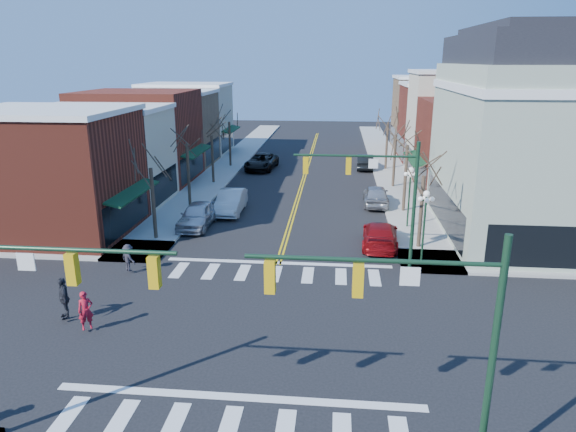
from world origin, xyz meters
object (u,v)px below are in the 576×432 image
(lamppost_midblock, at_px, (410,187))
(car_left_mid, at_px, (231,202))
(lamppost_corner, at_px, (425,214))
(car_right_near, at_px, (380,235))
(pedestrian_dark_a, at_px, (64,298))
(car_left_near, at_px, (197,215))
(pedestrian_red_a, at_px, (86,310))
(pedestrian_dark_b, at_px, (128,258))
(car_right_mid, at_px, (376,195))
(victorian_corner, at_px, (548,135))
(car_left_far, at_px, (262,162))
(car_right_far, at_px, (365,162))

(lamppost_midblock, xyz_separation_m, car_left_mid, (-13.00, 2.66, -2.11))
(lamppost_corner, bearing_deg, car_right_near, 129.15)
(car_left_mid, bearing_deg, pedestrian_dark_a, -103.38)
(car_left_near, height_order, pedestrian_red_a, pedestrian_red_a)
(pedestrian_red_a, height_order, pedestrian_dark_b, pedestrian_red_a)
(lamppost_corner, xyz_separation_m, pedestrian_dark_a, (-16.92, -8.41, -1.85))
(car_right_near, relative_size, car_right_mid, 1.09)
(lamppost_midblock, bearing_deg, pedestrian_dark_a, -138.62)
(pedestrian_dark_a, bearing_deg, lamppost_midblock, 97.43)
(victorian_corner, distance_m, car_right_near, 12.46)
(car_left_far, bearing_deg, pedestrian_dark_a, -92.04)
(victorian_corner, bearing_deg, car_left_mid, 171.56)
(car_left_near, xyz_separation_m, car_left_mid, (1.60, 3.72, 0.01))
(victorian_corner, relative_size, car_left_far, 2.37)
(car_left_far, xyz_separation_m, car_right_near, (10.83, -22.84, -0.07))
(car_left_near, height_order, car_right_mid, car_left_near)
(car_right_mid, distance_m, pedestrian_dark_a, 25.62)
(car_right_near, bearing_deg, lamppost_corner, 133.32)
(car_right_far, height_order, pedestrian_dark_a, pedestrian_dark_a)
(victorian_corner, xyz_separation_m, car_left_mid, (-21.30, 3.16, -5.80))
(victorian_corner, height_order, car_left_far, victorian_corner)
(victorian_corner, height_order, lamppost_corner, victorian_corner)
(pedestrian_dark_b, bearing_deg, car_right_far, -82.74)
(lamppost_corner, distance_m, lamppost_midblock, 6.50)
(car_right_mid, distance_m, pedestrian_dark_b, 20.95)
(car_left_far, height_order, pedestrian_dark_a, pedestrian_dark_a)
(car_right_mid, bearing_deg, pedestrian_dark_a, 54.62)
(car_right_far, bearing_deg, victorian_corner, 118.45)
(car_right_far, bearing_deg, pedestrian_dark_b, 66.64)
(car_left_near, bearing_deg, pedestrian_dark_b, -98.99)
(car_left_mid, bearing_deg, car_right_near, -31.76)
(lamppost_corner, distance_m, car_left_far, 28.70)
(pedestrian_dark_a, bearing_deg, car_right_near, 92.93)
(car_right_near, height_order, pedestrian_dark_b, pedestrian_dark_b)
(victorian_corner, xyz_separation_m, car_right_near, (-10.47, -3.34, -5.89))
(lamppost_midblock, distance_m, pedestrian_dark_a, 22.63)
(lamppost_midblock, distance_m, car_right_near, 4.92)
(car_left_mid, xyz_separation_m, pedestrian_dark_b, (-3.18, -12.13, 0.06))
(car_right_mid, distance_m, car_right_far, 14.52)
(car_left_mid, relative_size, car_right_near, 0.98)
(lamppost_midblock, distance_m, pedestrian_red_a, 22.20)
(car_left_far, height_order, car_right_mid, car_left_far)
(lamppost_midblock, distance_m, car_right_mid, 6.41)
(car_left_near, bearing_deg, pedestrian_dark_a, -97.86)
(lamppost_corner, bearing_deg, car_left_near, 159.55)
(car_right_near, xyz_separation_m, car_right_far, (0.20, 24.13, 0.02))
(lamppost_midblock, xyz_separation_m, pedestrian_red_a, (-15.50, -15.77, -1.96))
(lamppost_corner, xyz_separation_m, pedestrian_red_a, (-15.50, -9.27, -1.96))
(pedestrian_dark_a, bearing_deg, car_left_far, 139.45)
(car_left_near, xyz_separation_m, car_right_mid, (12.80, 6.83, -0.02))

